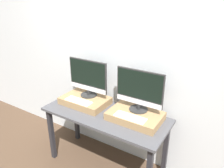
# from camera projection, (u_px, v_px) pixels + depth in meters

# --- Properties ---
(wall_back) EXTENTS (8.00, 0.04, 2.60)m
(wall_back) POSITION_uv_depth(u_px,v_px,m) (122.00, 59.00, 2.54)
(wall_back) COLOR silver
(wall_back) RESTS_ON ground_plane
(workbench) EXTENTS (1.44, 0.60, 0.75)m
(workbench) POSITION_uv_depth(u_px,v_px,m) (105.00, 121.00, 2.51)
(workbench) COLOR #47474C
(workbench) RESTS_ON ground_plane
(wooden_riser_left) EXTENTS (0.56, 0.38, 0.08)m
(wooden_riser_left) POSITION_uv_depth(u_px,v_px,m) (85.00, 101.00, 2.68)
(wooden_riser_left) COLOR #99754C
(wooden_riser_left) RESTS_ON workbench
(monitor_left) EXTENTS (0.53, 0.20, 0.46)m
(monitor_left) POSITION_uv_depth(u_px,v_px,m) (88.00, 77.00, 2.62)
(monitor_left) COLOR #282828
(monitor_left) RESTS_ON wooden_riser_left
(keyboard_left) EXTENTS (0.34, 0.12, 0.01)m
(keyboard_left) POSITION_uv_depth(u_px,v_px,m) (79.00, 101.00, 2.56)
(keyboard_left) COLOR silver
(keyboard_left) RESTS_ON wooden_riser_left
(wooden_riser_right) EXTENTS (0.56, 0.38, 0.08)m
(wooden_riser_right) POSITION_uv_depth(u_px,v_px,m) (135.00, 116.00, 2.34)
(wooden_riser_right) COLOR #99754C
(wooden_riser_right) RESTS_ON workbench
(monitor_right) EXTENTS (0.53, 0.20, 0.46)m
(monitor_right) POSITION_uv_depth(u_px,v_px,m) (139.00, 90.00, 2.29)
(monitor_right) COLOR #282828
(monitor_right) RESTS_ON wooden_riser_right
(keyboard_right) EXTENTS (0.34, 0.12, 0.01)m
(keyboard_right) POSITION_uv_depth(u_px,v_px,m) (130.00, 117.00, 2.23)
(keyboard_right) COLOR silver
(keyboard_right) RESTS_ON wooden_riser_right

